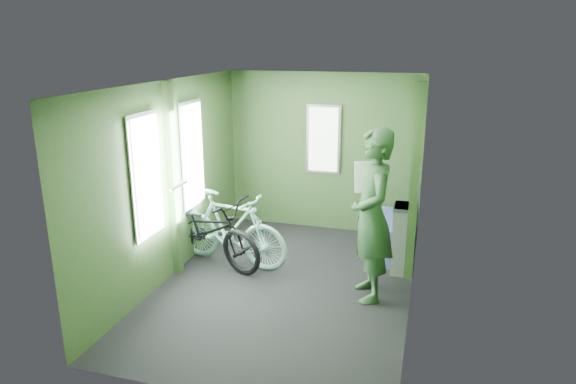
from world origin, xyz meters
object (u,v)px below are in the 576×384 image
at_px(bicycle_black, 209,263).
at_px(passenger, 372,216).
at_px(bicycle_mint, 231,264).
at_px(bench_seat, 396,233).
at_px(waste_box, 403,239).

height_order(bicycle_black, passenger, passenger).
bearing_deg(bicycle_mint, passenger, -91.42).
bearing_deg(bicycle_black, passenger, -77.53).
bearing_deg(bench_seat, bicycle_black, -159.63).
distance_m(bicycle_black, bench_seat, 2.46).
bearing_deg(passenger, bench_seat, 151.08).
relative_size(waste_box, bench_seat, 0.81).
relative_size(bicycle_mint, waste_box, 1.86).
distance_m(bicycle_mint, passenger, 2.05).
bearing_deg(waste_box, bicycle_mint, -170.28).
xyz_separation_m(bicycle_mint, bench_seat, (1.98, 0.85, 0.31)).
bearing_deg(bicycle_black, waste_box, -58.76).
relative_size(bicycle_black, passenger, 0.92).
relative_size(bicycle_mint, passenger, 0.85).
xyz_separation_m(passenger, bench_seat, (0.20, 1.23, -0.63)).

